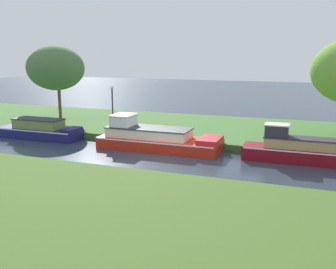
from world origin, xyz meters
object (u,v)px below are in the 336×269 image
at_px(navy_cruiser, 40,130).
at_px(lamp_post, 112,102).
at_px(red_narrowboat, 156,138).
at_px(willow_tree_left, 55,68).
at_px(mooring_post_near, 147,130).
at_px(mooring_post_far, 289,142).

relative_size(navy_cruiser, lamp_post, 1.93).
relative_size(red_narrowboat, willow_tree_left, 1.26).
xyz_separation_m(navy_cruiser, willow_tree_left, (-2.22, 4.98, 3.80)).
bearing_deg(willow_tree_left, lamp_post, -23.04).
distance_m(mooring_post_near, mooring_post_far, 8.37).
xyz_separation_m(red_narrowboat, mooring_post_far, (7.31, 1.24, 0.12)).
distance_m(lamp_post, mooring_post_near, 3.44).
bearing_deg(willow_tree_left, mooring_post_far, -11.91).
xyz_separation_m(navy_cruiser, mooring_post_near, (7.13, 1.24, 0.27)).
bearing_deg(mooring_post_near, navy_cruiser, -170.13).
distance_m(red_narrowboat, mooring_post_near, 1.65).
bearing_deg(navy_cruiser, lamp_post, 28.30).
relative_size(red_narrowboat, mooring_post_near, 8.98).
height_order(willow_tree_left, mooring_post_near, willow_tree_left).
distance_m(navy_cruiser, mooring_post_near, 7.24).
bearing_deg(navy_cruiser, red_narrowboat, 0.00).
bearing_deg(mooring_post_near, red_narrowboat, -49.25).
height_order(red_narrowboat, navy_cruiser, red_narrowboat).
xyz_separation_m(navy_cruiser, lamp_post, (4.18, 2.25, 1.74)).
bearing_deg(red_narrowboat, lamp_post, 150.67).
xyz_separation_m(red_narrowboat, willow_tree_left, (-10.42, 4.98, 3.72)).
height_order(red_narrowboat, lamp_post, lamp_post).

